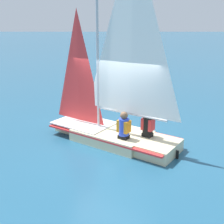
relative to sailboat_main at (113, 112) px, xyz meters
name	(u,v)px	position (x,y,z in m)	size (l,w,h in m)	color
ground_plane	(112,141)	(0.02, 0.03, -0.95)	(260.00, 260.00, 0.00)	#235675
sailboat_main	(113,112)	(0.00, 0.00, 0.00)	(3.51, 4.20, 5.91)	beige
sailor_helm	(124,130)	(-0.61, -0.31, -0.33)	(0.42, 0.43, 1.16)	black
sailor_crew	(148,128)	(-0.44, -1.02, -0.33)	(0.42, 0.43, 1.16)	black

